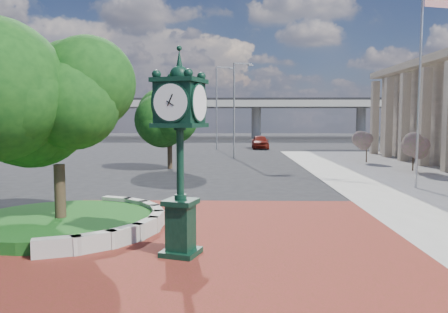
% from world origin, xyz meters
% --- Properties ---
extents(ground, '(200.00, 200.00, 0.00)m').
position_xyz_m(ground, '(0.00, 0.00, 0.00)').
color(ground, black).
rests_on(ground, ground).
extents(plaza, '(12.00, 12.00, 0.04)m').
position_xyz_m(plaza, '(0.00, -1.00, 0.02)').
color(plaza, maroon).
rests_on(plaza, ground).
extents(planter_wall, '(2.96, 6.77, 0.54)m').
position_xyz_m(planter_wall, '(-2.71, -0.00, 0.27)').
color(planter_wall, '#9E9B93').
rests_on(planter_wall, ground).
extents(grass_bed, '(6.10, 6.10, 0.40)m').
position_xyz_m(grass_bed, '(-5.00, 0.00, 0.20)').
color(grass_bed, '#134415').
rests_on(grass_bed, ground).
extents(overpass, '(90.00, 12.00, 7.50)m').
position_xyz_m(overpass, '(-0.22, 70.00, 6.54)').
color(overpass, '#9E9B93').
rests_on(overpass, ground).
extents(tree_planter, '(5.20, 5.20, 6.33)m').
position_xyz_m(tree_planter, '(-5.00, 0.00, 3.72)').
color(tree_planter, '#38281C').
rests_on(tree_planter, ground).
extents(tree_street, '(4.40, 4.40, 5.45)m').
position_xyz_m(tree_street, '(-4.00, 18.00, 3.24)').
color(tree_street, '#38281C').
rests_on(tree_street, ground).
extents(post_clock, '(1.37, 1.37, 5.46)m').
position_xyz_m(post_clock, '(-0.63, -2.81, 3.00)').
color(post_clock, black).
rests_on(post_clock, ground).
extents(parked_car, '(2.02, 5.02, 1.71)m').
position_xyz_m(parked_car, '(4.01, 40.09, 0.86)').
color(parked_car, '#62150E').
rests_on(parked_car, ground).
extents(flagpole_a, '(1.66, 0.40, 10.78)m').
position_xyz_m(flagpole_a, '(10.41, 8.89, 5.52)').
color(flagpole_a, silver).
rests_on(flagpole_a, ground).
extents(street_lamp_near, '(1.87, 0.96, 8.86)m').
position_xyz_m(street_lamp_near, '(0.96, 26.62, 5.20)').
color(street_lamp_near, slate).
rests_on(street_lamp_near, ground).
extents(street_lamp_far, '(2.16, 0.89, 9.95)m').
position_xyz_m(street_lamp_far, '(-1.12, 38.67, 5.83)').
color(street_lamp_far, slate).
rests_on(street_lamp_far, ground).
extents(shrub_near, '(1.20, 1.20, 2.20)m').
position_xyz_m(shrub_near, '(13.26, 15.71, 1.59)').
color(shrub_near, '#38281C').
rests_on(shrub_near, ground).
extents(shrub_mid, '(1.20, 1.20, 2.20)m').
position_xyz_m(shrub_mid, '(13.38, 16.63, 1.59)').
color(shrub_mid, '#38281C').
rests_on(shrub_mid, ground).
extents(shrub_far, '(1.20, 1.20, 2.20)m').
position_xyz_m(shrub_far, '(11.97, 22.78, 1.59)').
color(shrub_far, '#38281C').
rests_on(shrub_far, ground).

